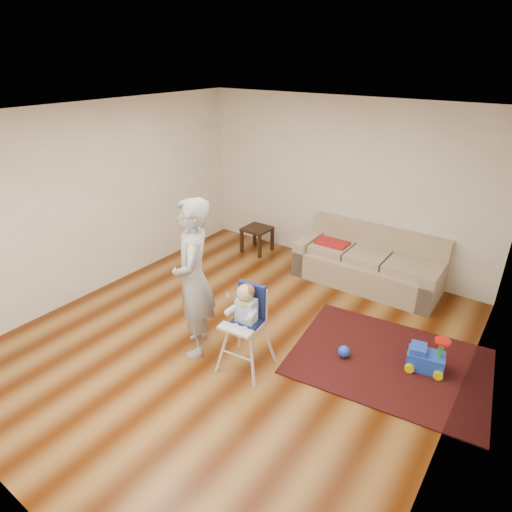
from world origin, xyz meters
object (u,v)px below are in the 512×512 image
Objects in this scene: adult at (193,279)px; sofa at (368,259)px; side_table at (257,239)px; high_chair at (246,329)px; toy_ball at (344,351)px; ride_on_toy at (427,353)px.

sofa is at bearing 120.82° from adult.
side_table is 0.42× the size of high_chair.
adult is (-1.53, -0.87, 0.87)m from toy_ball.
sofa reaches higher than toy_ball.
sofa is at bearing 76.32° from high_chair.
toy_ball is 0.07× the size of adult.
side_table is (-2.07, -0.02, -0.19)m from sofa.
sofa is 2.96m from adult.
toy_ball is 0.13× the size of high_chair.
sofa is at bearing 119.05° from ride_on_toy.
side_table is at bearing 144.49° from toy_ball.
ride_on_toy is 3.05× the size of toy_ball.
adult is at bearing -165.31° from ride_on_toy.
toy_ball is 1.24m from high_chair.
adult is (-1.01, -2.73, 0.53)m from sofa.
toy_ball is at bearing -35.51° from side_table.
adult reaches higher than ride_on_toy.
toy_ball is (-0.83, -0.35, -0.15)m from ride_on_toy.
high_chair reaches higher than sofa.
sofa reaches higher than ride_on_toy.
sofa is 2.04m from ride_on_toy.
ride_on_toy is at bearing 27.71° from high_chair.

